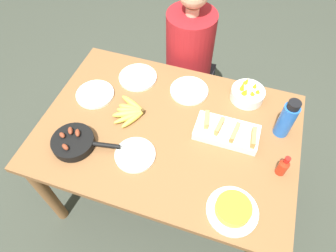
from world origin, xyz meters
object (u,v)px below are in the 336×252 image
at_px(skillet, 74,142).
at_px(fruit_bowl_mango, 248,94).
at_px(melon_tray, 227,132).
at_px(frittata_plate_center, 233,210).
at_px(empty_plate_far_left, 135,155).
at_px(empty_plate_near_front, 95,94).
at_px(hot_sauce_bottle, 283,166).
at_px(empty_plate_mid_edge, 138,77).
at_px(person_figure, 188,73).
at_px(water_bottle, 287,119).
at_px(banana_bunch, 131,112).
at_px(empty_plate_far_right, 189,91).

distance_m(skillet, fruit_bowl_mango, 1.01).
xyz_separation_m(melon_tray, frittata_plate_center, (0.11, -0.41, -0.01)).
bearing_deg(frittata_plate_center, skillet, 173.62).
bearing_deg(empty_plate_far_left, empty_plate_near_front, 140.88).
height_order(frittata_plate_center, hot_sauce_bottle, hot_sauce_bottle).
bearing_deg(empty_plate_mid_edge, person_figure, 60.15).
distance_m(skillet, empty_plate_far_left, 0.33).
height_order(empty_plate_mid_edge, fruit_bowl_mango, fruit_bowl_mango).
distance_m(fruit_bowl_mango, hot_sauce_bottle, 0.50).
xyz_separation_m(empty_plate_far_left, empty_plate_mid_edge, (-0.19, 0.53, -0.00)).
bearing_deg(skillet, water_bottle, 12.54).
bearing_deg(banana_bunch, frittata_plate_center, -30.37).
bearing_deg(water_bottle, empty_plate_mid_edge, 171.19).
distance_m(melon_tray, skillet, 0.81).
xyz_separation_m(empty_plate_far_left, hot_sauce_bottle, (0.72, 0.14, 0.05)).
xyz_separation_m(empty_plate_near_front, empty_plate_mid_edge, (0.19, 0.21, -0.00)).
bearing_deg(empty_plate_far_right, empty_plate_mid_edge, 178.78).
bearing_deg(frittata_plate_center, empty_plate_mid_edge, 137.67).
bearing_deg(fruit_bowl_mango, water_bottle, -40.71).
bearing_deg(skillet, hot_sauce_bottle, -0.44).
bearing_deg(melon_tray, banana_bunch, -177.55).
relative_size(empty_plate_far_right, person_figure, 0.18).
relative_size(empty_plate_near_front, person_figure, 0.18).
bearing_deg(hot_sauce_bottle, person_figure, 131.39).
distance_m(melon_tray, empty_plate_far_left, 0.50).
bearing_deg(person_figure, empty_plate_far_right, -74.79).
distance_m(empty_plate_near_front, person_figure, 0.78).
height_order(banana_bunch, empty_plate_mid_edge, banana_bunch).
bearing_deg(melon_tray, empty_plate_mid_edge, 157.59).
bearing_deg(empty_plate_far_right, frittata_plate_center, -59.10).
xyz_separation_m(melon_tray, empty_plate_near_front, (-0.80, 0.04, -0.02)).
height_order(empty_plate_far_left, empty_plate_mid_edge, same).
xyz_separation_m(melon_tray, hot_sauce_bottle, (0.30, -0.13, 0.03)).
bearing_deg(melon_tray, fruit_bowl_mango, 79.02).
distance_m(banana_bunch, water_bottle, 0.84).
bearing_deg(fruit_bowl_mango, empty_plate_mid_edge, -175.83).
height_order(empty_plate_far_right, hot_sauce_bottle, hot_sauce_bottle).
bearing_deg(fruit_bowl_mango, empty_plate_far_left, -129.69).
bearing_deg(person_figure, melon_tray, -59.06).
bearing_deg(empty_plate_mid_edge, empty_plate_far_right, -1.22).
xyz_separation_m(frittata_plate_center, empty_plate_far_right, (-0.39, 0.66, -0.02)).
relative_size(empty_plate_near_front, fruit_bowl_mango, 1.16).
bearing_deg(empty_plate_far_right, water_bottle, -13.26).
relative_size(frittata_plate_center, hot_sauce_bottle, 1.77).
relative_size(fruit_bowl_mango, water_bottle, 0.79).
height_order(melon_tray, empty_plate_mid_edge, melon_tray).
bearing_deg(empty_plate_far_right, hot_sauce_bottle, -33.23).
distance_m(banana_bunch, hot_sauce_bottle, 0.85).
height_order(banana_bunch, frittata_plate_center, frittata_plate_center).
height_order(skillet, empty_plate_near_front, skillet).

